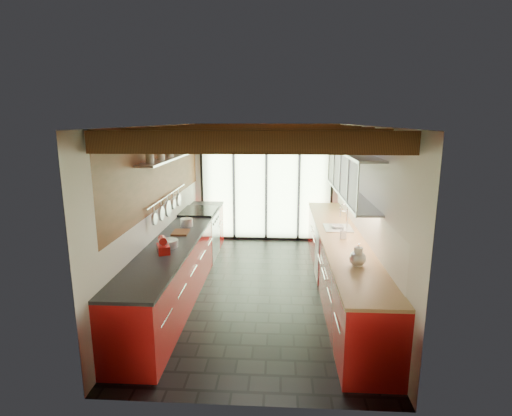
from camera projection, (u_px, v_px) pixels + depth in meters
name	position (u px, v px, depth m)	size (l,w,h in m)	color
ground	(260.00, 288.00, 6.52)	(5.50, 5.50, 0.00)	black
room_shell	(260.00, 188.00, 6.16)	(5.50, 5.50, 5.50)	silver
ceiling_beams	(262.00, 134.00, 6.35)	(3.14, 5.06, 4.90)	#593316
glass_door	(266.00, 167.00, 8.78)	(2.95, 0.10, 2.90)	#C6EAAD
left_counter	(182.00, 260.00, 6.49)	(0.68, 5.00, 0.92)	red
range_stove	(200.00, 234.00, 7.90)	(0.66, 0.90, 0.97)	silver
right_counter	(340.00, 263.00, 6.34)	(0.68, 5.00, 0.92)	red
sink_assembly	(339.00, 226.00, 6.62)	(0.45, 0.52, 0.43)	silver
upper_cabinets_right	(351.00, 174.00, 6.32)	(0.34, 3.00, 3.00)	silver
left_wall_fixtures	(169.00, 174.00, 6.38)	(0.28, 2.60, 0.96)	silver
stand_mixer	(163.00, 246.00, 5.40)	(0.24, 0.30, 0.24)	#B9120E
pot_large	(187.00, 222.00, 6.75)	(0.21, 0.21, 0.13)	silver
pot_small	(169.00, 243.00, 5.66)	(0.27, 0.27, 0.10)	silver
cutting_board	(181.00, 232.00, 6.34)	(0.25, 0.34, 0.03)	brown
kettle	(358.00, 257.00, 4.93)	(0.27, 0.29, 0.24)	silver
paper_towel	(358.00, 257.00, 4.90)	(0.12, 0.12, 0.29)	white
soap_bottle	(343.00, 232.00, 6.05)	(0.09, 0.09, 0.19)	silver
bowl	(338.00, 227.00, 6.64)	(0.20, 0.20, 0.05)	silver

